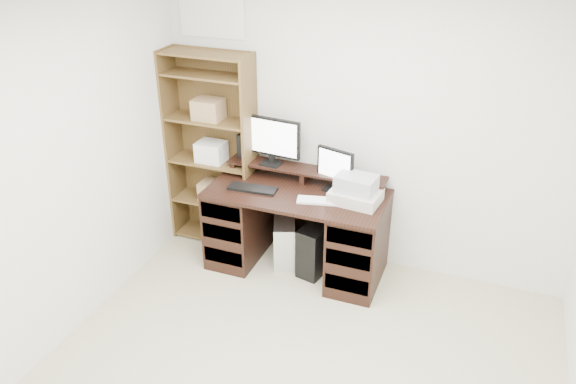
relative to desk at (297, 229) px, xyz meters
The scene contains 14 objects.
room 1.91m from the desk, 74.54° to the right, with size 3.54×4.04×2.54m.
desk is the anchor object (origin of this frame).
riser_shelf 0.50m from the desk, 90.00° to the left, with size 1.40×0.22×0.12m.
monitor_wide 0.81m from the desk, 146.71° to the left, with size 0.53×0.15×0.42m.
monitor_small 0.64m from the desk, 27.12° to the left, with size 0.33×0.16×0.37m.
speaker 0.87m from the desk, 157.94° to the left, with size 0.09×0.09×0.22m, color black.
keyboard_black 0.53m from the desk, 164.24° to the right, with size 0.41×0.14×0.02m, color black.
keyboard_white 0.46m from the desk, 21.12° to the right, with size 0.40×0.12×0.02m, color white.
mouse 0.74m from the desk, 11.30° to the right, with size 0.09×0.06×0.04m, color white.
printer 0.64m from the desk, ahead, with size 0.39×0.29×0.10m, color beige.
basket 0.72m from the desk, ahead, with size 0.31×0.22×0.13m, color #A5AAB0.
tower_silver 0.24m from the desk, 156.54° to the left, with size 0.18×0.41×0.41m, color silver.
tower_black 0.25m from the desk, 12.61° to the left, with size 0.29×0.49×0.46m.
bookshelf 1.06m from the desk, 166.62° to the left, with size 0.80×0.30×1.80m.
Camera 1 is at (0.96, -2.26, 2.90)m, focal length 35.00 mm.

